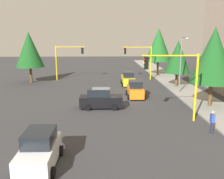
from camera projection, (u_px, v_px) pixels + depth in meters
name	position (u px, v px, depth m)	size (l,w,h in m)	color
ground_plane	(104.00, 103.00, 26.65)	(120.00, 120.00, 0.00)	#353538
sidewalk_kerb	(187.00, 91.00, 31.85)	(80.00, 4.00, 0.15)	gray
lane_arrow_near	(55.00, 152.00, 15.30)	(2.40, 1.10, 1.10)	silver
traffic_signal_far_left	(139.00, 56.00, 39.71)	(0.36, 4.59, 5.32)	yellow
traffic_signal_near_left	(175.00, 74.00, 20.13)	(0.36, 4.59, 5.57)	yellow
traffic_signal_far_right	(68.00, 56.00, 39.34)	(0.36, 4.59, 5.38)	yellow
street_lamp_curbside	(182.00, 58.00, 29.55)	(2.15, 0.28, 7.00)	slate
tree_roadside_far	(159.00, 45.00, 43.39)	(4.49, 4.49, 8.22)	brown
tree_roadside_mid	(178.00, 57.00, 33.90)	(3.50, 3.50, 6.37)	brown
tree_roadside_near	(214.00, 55.00, 23.94)	(4.27, 4.27, 7.81)	brown
tree_opposite_side	(29.00, 50.00, 36.98)	(4.13, 4.13, 7.55)	brown
car_yellow	(128.00, 79.00, 35.92)	(4.09, 1.96, 1.98)	yellow
car_white	(40.00, 150.00, 13.59)	(3.97, 2.06, 1.98)	white
car_black	(101.00, 99.00, 24.49)	(1.96, 4.14, 1.98)	black
car_orange	(135.00, 90.00, 28.77)	(3.66, 1.93, 1.98)	orange
pedestrian_crossing	(212.00, 121.00, 18.11)	(0.40, 0.24, 1.70)	#262638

